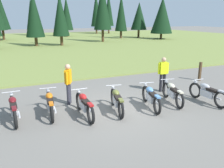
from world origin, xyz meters
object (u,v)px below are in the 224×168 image
at_px(motorcycle_cream, 172,93).
at_px(rider_in_hivis_vest, 68,82).
at_px(rider_checking_bike, 163,72).
at_px(motorcycle_sky_blue, 151,97).
at_px(motorcycle_silver, 207,93).
at_px(motorcycle_olive, 117,100).
at_px(motorcycle_maroon, 14,108).
at_px(motorcycle_orange, 50,104).
at_px(motorcycle_red, 84,105).
at_px(trail_marker_post, 200,71).

relative_size(motorcycle_cream, rider_in_hivis_vest, 1.23).
bearing_deg(motorcycle_cream, rider_checking_bike, 69.48).
xyz_separation_m(motorcycle_sky_blue, motorcycle_silver, (2.45, -0.50, 0.00)).
bearing_deg(motorcycle_olive, motorcycle_sky_blue, -8.10).
distance_m(motorcycle_silver, rider_in_hivis_vest, 5.78).
bearing_deg(motorcycle_maroon, motorcycle_orange, -2.55).
distance_m(motorcycle_sky_blue, motorcycle_cream, 1.14).
bearing_deg(rider_checking_bike, motorcycle_cream, -110.52).
xyz_separation_m(motorcycle_red, motorcycle_olive, (1.27, -0.04, 0.00)).
distance_m(motorcycle_maroon, rider_checking_bike, 6.73).
distance_m(motorcycle_sky_blue, motorcycle_silver, 2.50).
xyz_separation_m(motorcycle_olive, motorcycle_cream, (2.53, -0.09, 0.00)).
distance_m(motorcycle_olive, rider_checking_bike, 3.40).
relative_size(motorcycle_maroon, motorcycle_cream, 1.02).
height_order(motorcycle_red, motorcycle_silver, same).
bearing_deg(motorcycle_cream, motorcycle_orange, 171.33).
distance_m(motorcycle_orange, rider_in_hivis_vest, 1.38).
bearing_deg(motorcycle_sky_blue, motorcycle_maroon, 169.67).
distance_m(motorcycle_silver, rider_checking_bike, 2.26).
relative_size(motorcycle_red, rider_checking_bike, 1.26).
bearing_deg(trail_marker_post, motorcycle_cream, -148.03).
bearing_deg(trail_marker_post, motorcycle_silver, -129.34).
height_order(rider_checking_bike, trail_marker_post, rider_checking_bike).
bearing_deg(rider_in_hivis_vest, motorcycle_red, -82.81).
bearing_deg(trail_marker_post, motorcycle_maroon, -171.24).
xyz_separation_m(motorcycle_maroon, motorcycle_red, (2.34, -0.67, 0.00)).
xyz_separation_m(motorcycle_maroon, motorcycle_cream, (6.14, -0.80, 0.00)).
distance_m(motorcycle_orange, motorcycle_red, 1.27).
relative_size(motorcycle_red, motorcycle_olive, 1.02).
bearing_deg(motorcycle_orange, motorcycle_red, -28.98).
bearing_deg(motorcycle_maroon, rider_in_hivis_vest, 21.09).
height_order(motorcycle_silver, rider_checking_bike, rider_checking_bike).
bearing_deg(rider_in_hivis_vest, trail_marker_post, 5.12).
height_order(motorcycle_olive, trail_marker_post, trail_marker_post).
height_order(motorcycle_orange, rider_checking_bike, rider_checking_bike).
xyz_separation_m(motorcycle_sky_blue, trail_marker_post, (4.85, 2.43, 0.09)).
relative_size(motorcycle_orange, motorcycle_olive, 1.02).
xyz_separation_m(motorcycle_cream, rider_checking_bike, (0.54, 1.45, 0.51)).
bearing_deg(rider_checking_bike, motorcycle_orange, -172.64).
height_order(motorcycle_olive, rider_checking_bike, rider_checking_bike).
bearing_deg(motorcycle_sky_blue, motorcycle_cream, 5.57).
distance_m(motorcycle_maroon, motorcycle_orange, 1.23).
bearing_deg(motorcycle_olive, motorcycle_cream, -2.00).
height_order(motorcycle_red, trail_marker_post, trail_marker_post).
bearing_deg(motorcycle_red, motorcycle_cream, -2.00).
bearing_deg(motorcycle_cream, motorcycle_olive, 178.00).
xyz_separation_m(motorcycle_cream, trail_marker_post, (3.72, 2.32, 0.09)).
height_order(motorcycle_maroon, motorcycle_red, same).
height_order(motorcycle_orange, motorcycle_sky_blue, same).
xyz_separation_m(motorcycle_sky_blue, rider_in_hivis_vest, (-2.85, 1.74, 0.51)).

